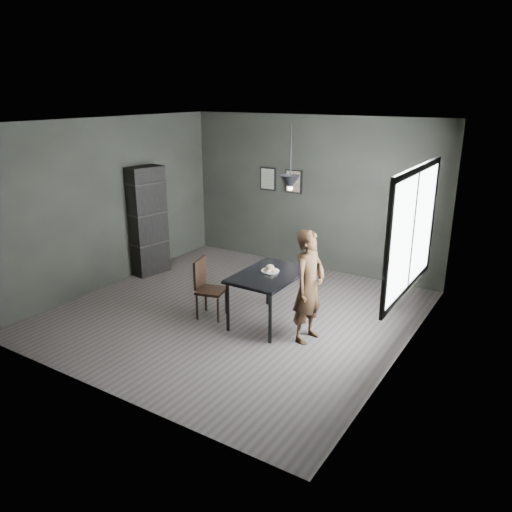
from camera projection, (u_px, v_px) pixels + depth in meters
The scene contains 13 objects.
ground at pixel (235, 312), 7.55m from camera, with size 5.00×5.00×0.00m, color #342F2D.
back_wall at pixel (311, 194), 9.12m from camera, with size 5.00×0.10×2.80m, color black.
ceiling at pixel (232, 122), 6.67m from camera, with size 5.00×5.00×0.02m.
window_assembly at pixel (413, 231), 5.96m from camera, with size 0.04×1.96×1.56m.
cafe_table at pixel (269, 279), 7.04m from camera, with size 0.80×1.20×0.75m.
white_plate at pixel (270, 271), 7.08m from camera, with size 0.23×0.23×0.01m, color white.
donut_pile at pixel (270, 269), 7.06m from camera, with size 0.20×0.20×0.09m.
woman at pixel (309, 286), 6.52m from camera, with size 0.56×0.37×1.52m, color black.
wood_chair at pixel (206, 284), 7.30m from camera, with size 0.47×0.47×0.88m.
shelf_unit at pixel (147, 221), 8.93m from camera, with size 0.37×0.65×1.95m, color black.
pendant_lamp at pixel (290, 182), 6.56m from camera, with size 0.28×0.28×0.86m.
framed_print_left at pixel (268, 179), 9.49m from camera, with size 0.34×0.04×0.44m.
framed_print_right at pixel (294, 181), 9.21m from camera, with size 0.34×0.04×0.44m.
Camera 1 is at (3.95, -5.67, 3.20)m, focal length 35.00 mm.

